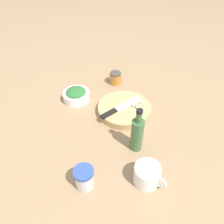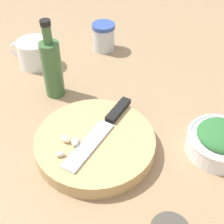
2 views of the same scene
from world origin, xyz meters
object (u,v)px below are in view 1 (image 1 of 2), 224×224
(chef_knife, at_px, (119,108))
(garlic_cloves, at_px, (136,105))
(honey_jar, at_px, (115,78))
(oil_bottle, at_px, (137,134))
(coffee_mug, at_px, (147,175))
(cutting_board, at_px, (124,109))
(spice_jar, at_px, (84,178))
(herb_bowl, at_px, (76,95))

(chef_knife, height_order, garlic_cloves, garlic_cloves)
(honey_jar, bearing_deg, oil_bottle, 173.51)
(chef_knife, xyz_separation_m, coffee_mug, (-0.37, 0.01, -0.00))
(cutting_board, relative_size, honey_jar, 3.80)
(spice_jar, height_order, coffee_mug, spice_jar)
(coffee_mug, height_order, oil_bottle, oil_bottle)
(chef_knife, bearing_deg, garlic_cloves, 64.65)
(cutting_board, height_order, spice_jar, spice_jar)
(garlic_cloves, xyz_separation_m, spice_jar, (-0.32, 0.31, 0.00))
(garlic_cloves, bearing_deg, herb_bowl, 56.49)
(herb_bowl, relative_size, coffee_mug, 1.27)
(cutting_board, bearing_deg, herb_bowl, 52.60)
(honey_jar, xyz_separation_m, oil_bottle, (-0.48, 0.05, 0.05))
(cutting_board, relative_size, chef_knife, 1.14)
(oil_bottle, bearing_deg, herb_bowl, 25.67)
(cutting_board, bearing_deg, honey_jar, -6.72)
(chef_knife, bearing_deg, herb_bowl, -157.42)
(honey_jar, bearing_deg, chef_knife, 167.34)
(cutting_board, xyz_separation_m, honey_jar, (0.26, -0.03, 0.02))
(chef_knife, bearing_deg, cutting_board, 88.21)
(garlic_cloves, distance_m, herb_bowl, 0.32)
(oil_bottle, bearing_deg, chef_knife, 1.40)
(garlic_cloves, height_order, spice_jar, spice_jar)
(spice_jar, bearing_deg, herb_bowl, -5.55)
(honey_jar, bearing_deg, garlic_cloves, -174.82)
(cutting_board, relative_size, spice_jar, 3.05)
(coffee_mug, xyz_separation_m, honey_jar, (0.64, -0.07, -0.01))
(spice_jar, relative_size, coffee_mug, 0.78)
(herb_bowl, xyz_separation_m, oil_bottle, (-0.39, -0.19, 0.05))
(cutting_board, distance_m, chef_knife, 0.04)
(herb_bowl, xyz_separation_m, spice_jar, (-0.50, 0.05, 0.01))
(spice_jar, relative_size, honey_jar, 1.24)
(coffee_mug, bearing_deg, herb_bowl, 17.19)
(garlic_cloves, xyz_separation_m, honey_jar, (0.27, 0.02, -0.01))
(honey_jar, bearing_deg, coffee_mug, 173.54)
(chef_knife, distance_m, oil_bottle, 0.22)
(spice_jar, bearing_deg, cutting_board, -37.58)
(garlic_cloves, bearing_deg, coffee_mug, 165.32)
(spice_jar, bearing_deg, honey_jar, -26.06)
(chef_knife, relative_size, coffee_mug, 2.07)
(coffee_mug, xyz_separation_m, oil_bottle, (0.16, -0.02, 0.04))
(cutting_board, bearing_deg, chef_knife, 111.88)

